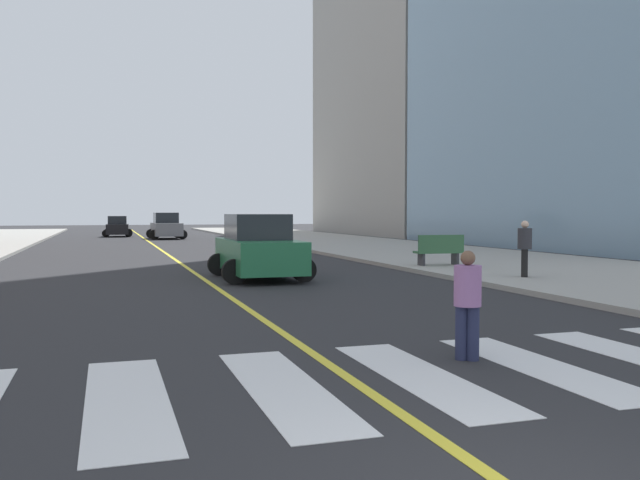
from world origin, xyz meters
TOP-DOWN VIEW (x-y plane):
  - sidewalk_kerb_east at (12.20, 20.00)m, footprint 10.00×120.00m
  - crosswalk_paint at (0.00, 4.00)m, footprint 13.50×4.00m
  - lane_divider_paint at (0.00, 40.00)m, footprint 0.16×80.00m
  - parking_garage_concrete at (28.12, 55.49)m, footprint 18.00×24.00m
  - car_black_nearest at (-1.94, 56.00)m, footprint 2.57×4.02m
  - car_green_second at (1.70, 16.98)m, footprint 2.85×4.56m
  - car_gray_third at (1.63, 50.01)m, footprint 2.94×4.65m
  - park_bench at (8.76, 18.29)m, footprint 1.83×0.65m
  - pedestrian_crossing at (1.97, 4.65)m, footprint 0.39×0.39m
  - pedestrian_waiting_east at (9.12, 13.56)m, footprint 0.42×0.42m

SIDE VIEW (x-z plane):
  - lane_divider_paint at x=0.00m, z-range 0.00..0.01m
  - crosswalk_paint at x=0.00m, z-range 0.00..0.01m
  - sidewalk_kerb_east at x=12.20m, z-range 0.00..0.15m
  - park_bench at x=8.76m, z-range 0.13..1.25m
  - car_black_nearest at x=-1.94m, z-range -0.06..1.71m
  - pedestrian_crossing at x=1.97m, z-range 0.08..1.64m
  - car_green_second at x=1.70m, z-range -0.07..1.97m
  - car_gray_third at x=1.63m, z-range -0.07..1.99m
  - pedestrian_waiting_east at x=9.12m, z-range 0.24..1.93m
  - parking_garage_concrete at x=28.12m, z-range 0.00..27.70m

